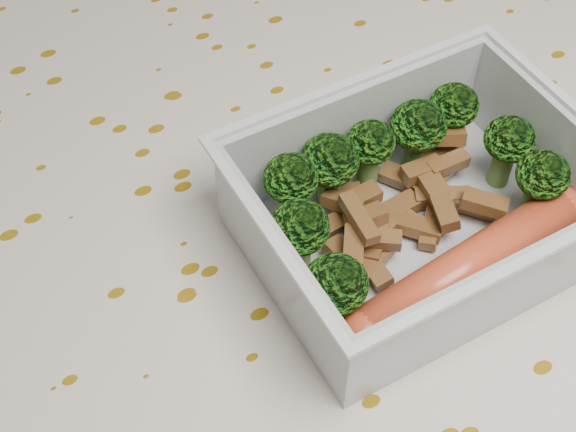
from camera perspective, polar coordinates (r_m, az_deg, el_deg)
dining_table at (r=0.48m, az=-0.16°, el=-8.44°), size 1.40×0.90×0.75m
tablecloth at (r=0.44m, az=-0.17°, el=-5.13°), size 1.46×0.96×0.19m
lunch_container at (r=0.40m, az=9.28°, el=0.02°), size 0.17×0.13×0.06m
broccoli_florets at (r=0.40m, az=7.30°, el=2.91°), size 0.15×0.09×0.04m
meat_pile at (r=0.41m, az=8.24°, el=0.60°), size 0.10×0.07×0.03m
sausage at (r=0.39m, az=12.69°, el=-3.67°), size 0.15×0.04×0.02m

